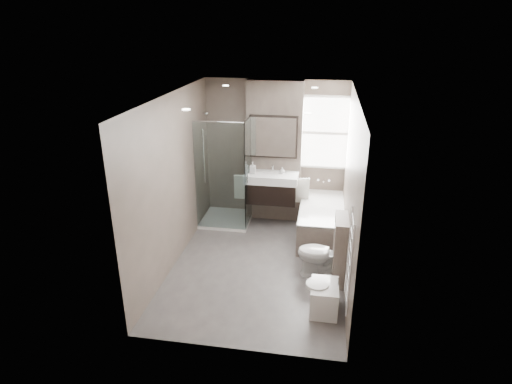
% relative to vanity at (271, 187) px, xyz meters
% --- Properties ---
extents(room, '(2.70, 3.90, 2.70)m').
position_rel_vanity_xyz_m(room, '(0.00, -1.43, 0.56)').
color(room, '#56514F').
rests_on(room, ground).
extents(vanity_pier, '(1.00, 0.25, 2.60)m').
position_rel_vanity_xyz_m(vanity_pier, '(0.00, 0.35, 0.56)').
color(vanity_pier, '#64584F').
rests_on(vanity_pier, ground).
extents(vanity, '(0.95, 0.47, 0.66)m').
position_rel_vanity_xyz_m(vanity, '(0.00, 0.00, 0.00)').
color(vanity, black).
rests_on(vanity, vanity_pier).
extents(mirror_cabinet, '(0.86, 0.08, 0.76)m').
position_rel_vanity_xyz_m(mirror_cabinet, '(0.00, 0.19, 0.89)').
color(mirror_cabinet, black).
rests_on(mirror_cabinet, vanity_pier).
extents(towel_left, '(0.24, 0.06, 0.44)m').
position_rel_vanity_xyz_m(towel_left, '(-0.56, -0.02, -0.02)').
color(towel_left, silver).
rests_on(towel_left, vanity_pier).
extents(towel_right, '(0.24, 0.06, 0.44)m').
position_rel_vanity_xyz_m(towel_right, '(0.56, -0.02, -0.02)').
color(towel_right, silver).
rests_on(towel_right, vanity_pier).
extents(shower_enclosure, '(0.90, 0.90, 2.00)m').
position_rel_vanity_xyz_m(shower_enclosure, '(-0.75, -0.08, -0.25)').
color(shower_enclosure, white).
rests_on(shower_enclosure, ground).
extents(bathtub, '(0.75, 1.60, 0.57)m').
position_rel_vanity_xyz_m(bathtub, '(0.92, -0.33, -0.43)').
color(bathtub, '#64584F').
rests_on(bathtub, ground).
extents(window, '(0.98, 0.06, 1.33)m').
position_rel_vanity_xyz_m(window, '(0.90, 0.45, 0.93)').
color(window, white).
rests_on(window, room).
extents(toilet, '(0.75, 0.46, 0.74)m').
position_rel_vanity_xyz_m(toilet, '(0.97, -1.61, -0.37)').
color(toilet, white).
rests_on(toilet, ground).
extents(cistern_box, '(0.19, 0.55, 1.00)m').
position_rel_vanity_xyz_m(cistern_box, '(1.21, -1.68, -0.24)').
color(cistern_box, '#64584F').
rests_on(cistern_box, ground).
extents(bidet, '(0.42, 0.49, 0.51)m').
position_rel_vanity_xyz_m(bidet, '(1.01, -2.44, -0.53)').
color(bidet, white).
rests_on(bidet, ground).
extents(towel_radiator, '(0.03, 0.49, 1.10)m').
position_rel_vanity_xyz_m(towel_radiator, '(1.25, -3.03, 0.38)').
color(towel_radiator, silver).
rests_on(towel_radiator, room).
extents(soap_bottle_a, '(0.10, 0.10, 0.21)m').
position_rel_vanity_xyz_m(soap_bottle_a, '(-0.34, -0.03, 0.37)').
color(soap_bottle_a, white).
rests_on(soap_bottle_a, vanity).
extents(soap_bottle_b, '(0.09, 0.09, 0.12)m').
position_rel_vanity_xyz_m(soap_bottle_b, '(0.19, 0.04, 0.32)').
color(soap_bottle_b, white).
rests_on(soap_bottle_b, vanity).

